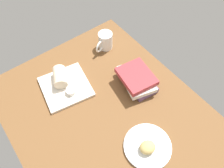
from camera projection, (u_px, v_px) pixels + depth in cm
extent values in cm
cube|color=brown|center=(106.00, 113.00, 112.98)|extent=(110.00, 90.00, 4.00)
cylinder|color=white|center=(147.00, 146.00, 100.53)|extent=(21.92, 21.92, 1.40)
ellipsoid|color=tan|center=(148.00, 147.00, 97.27)|extent=(8.00, 8.72, 4.50)
cube|color=silver|center=(66.00, 87.00, 118.90)|extent=(28.21, 28.21, 1.60)
cylinder|color=silver|center=(71.00, 91.00, 114.82)|extent=(4.90, 4.90, 2.44)
cylinder|color=#C16029|center=(70.00, 90.00, 114.06)|extent=(4.02, 4.02, 0.40)
cylinder|color=beige|center=(60.00, 77.00, 117.22)|extent=(13.23, 11.13, 7.12)
cube|color=#6B4C7A|center=(138.00, 81.00, 120.01)|extent=(23.29, 14.79, 3.38)
cube|color=silver|center=(136.00, 79.00, 116.97)|extent=(24.58, 19.34, 2.71)
cube|color=#A53338|center=(136.00, 76.00, 114.43)|extent=(20.67, 18.30, 2.98)
cylinder|color=white|center=(105.00, 40.00, 132.43)|extent=(8.50, 8.50, 10.49)
cylinder|color=olive|center=(105.00, 35.00, 128.60)|extent=(6.97, 6.97, 0.40)
torus|color=white|center=(100.00, 47.00, 129.59)|extent=(3.74, 7.44, 7.49)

